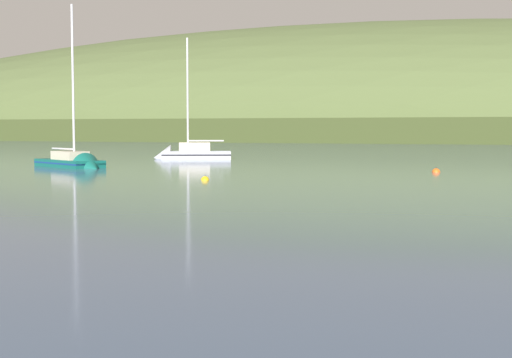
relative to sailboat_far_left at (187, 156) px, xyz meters
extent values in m
cube|color=#35401E|center=(33.84, 108.53, 2.09)|extent=(462.63, 112.28, 4.83)
ellipsoid|color=#4C5B33|center=(-12.08, 139.23, -0.33)|extent=(373.08, 126.23, 61.95)
cube|color=#ADB2BC|center=(0.80, 0.29, -0.19)|extent=(6.75, 4.46, 1.20)
cone|color=#ADB2BC|center=(-2.16, -0.77, -0.19)|extent=(2.28, 2.78, 2.39)
cube|color=black|center=(0.80, 0.29, 0.08)|extent=(6.76, 4.49, 0.15)
cube|color=#BCB299|center=(0.65, 0.23, 0.81)|extent=(3.23, 2.55, 0.80)
cylinder|color=silver|center=(0.06, 0.02, 5.58)|extent=(0.17, 0.17, 10.34)
cylinder|color=silver|center=(1.61, 0.58, 1.37)|extent=(3.15, 1.24, 0.14)
cube|color=#0F564C|center=(-3.35, -15.21, -0.36)|extent=(6.88, 5.59, 1.14)
cone|color=#0F564C|center=(-0.55, -17.01, -0.36)|extent=(2.63, 2.81, 2.27)
cube|color=navy|center=(-3.35, -15.21, -0.03)|extent=(6.90, 5.61, 0.11)
cube|color=#BCB299|center=(-3.21, -15.30, 0.53)|extent=(3.39, 2.97, 0.62)
cylinder|color=silver|center=(-2.65, -15.66, 5.81)|extent=(0.17, 0.17, 11.19)
cylinder|color=silver|center=(-4.12, -14.72, 0.99)|extent=(3.01, 2.00, 0.13)
sphere|color=yellow|center=(11.09, -25.58, -0.33)|extent=(0.44, 0.44, 0.44)
cylinder|color=black|center=(11.09, -25.58, -0.07)|extent=(0.04, 0.04, 0.08)
sphere|color=#EA5B19|center=(22.93, -14.59, -0.33)|extent=(0.52, 0.52, 0.52)
cylinder|color=black|center=(22.93, -14.59, -0.03)|extent=(0.04, 0.04, 0.08)
camera|label=1|loc=(24.96, -63.49, 2.50)|focal=51.80mm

